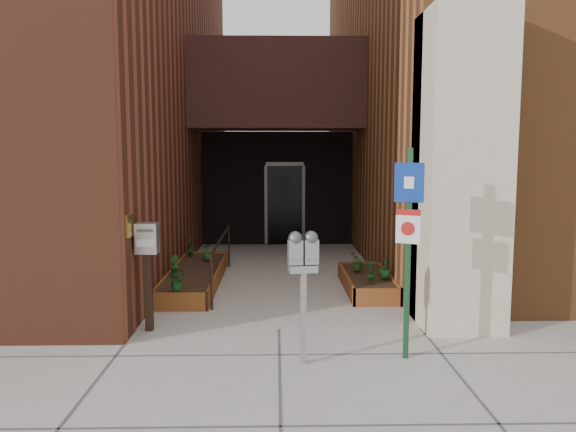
{
  "coord_description": "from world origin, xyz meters",
  "views": [
    {
      "loc": [
        -0.04,
        -7.63,
        2.49
      ],
      "look_at": [
        0.17,
        1.8,
        1.39
      ],
      "focal_mm": 35.0,
      "sensor_mm": 36.0,
      "label": 1
    }
  ],
  "objects": [
    {
      "name": "shrub_left_a",
      "position": [
        -1.61,
        1.1,
        0.46
      ],
      "size": [
        0.41,
        0.41,
        0.32
      ],
      "primitive_type": "imported",
      "rotation": [
        0.0,
        0.0,
        0.96
      ],
      "color": "#17531B",
      "rests_on": "planter_left"
    },
    {
      "name": "sign_post",
      "position": [
        1.52,
        -1.13,
        1.55
      ],
      "size": [
        0.32,
        0.16,
        2.52
      ],
      "color": "#14371E",
      "rests_on": "ground"
    },
    {
      "name": "shrub_left_d",
      "position": [
        -1.85,
        4.11,
        0.5
      ],
      "size": [
        0.23,
        0.23,
        0.4
      ],
      "primitive_type": "imported",
      "rotation": [
        0.0,
        0.0,
        4.84
      ],
      "color": "#17501B",
      "rests_on": "planter_left"
    },
    {
      "name": "shrub_left_b",
      "position": [
        -1.85,
        2.21,
        0.47
      ],
      "size": [
        0.26,
        0.26,
        0.34
      ],
      "primitive_type": "imported",
      "rotation": [
        0.0,
        0.0,
        2.13
      ],
      "color": "#1B5E1B",
      "rests_on": "planter_left"
    },
    {
      "name": "ground",
      "position": [
        0.0,
        0.0,
        0.0
      ],
      "size": [
        80.0,
        80.0,
        0.0
      ],
      "primitive_type": "plane",
      "color": "#9E9991",
      "rests_on": "ground"
    },
    {
      "name": "architecture",
      "position": [
        -0.18,
        6.89,
        4.98
      ],
      "size": [
        20.0,
        14.6,
        10.0
      ],
      "color": "brown",
      "rests_on": "ground"
    },
    {
      "name": "planter_right",
      "position": [
        1.6,
        2.2,
        0.13
      ],
      "size": [
        0.8,
        2.2,
        0.3
      ],
      "color": "brown",
      "rests_on": "ground"
    },
    {
      "name": "parking_meter",
      "position": [
        0.28,
        -1.28,
        1.22
      ],
      "size": [
        0.36,
        0.19,
        1.58
      ],
      "color": "#98989A",
      "rests_on": "ground"
    },
    {
      "name": "shrub_left_c",
      "position": [
        -1.43,
        3.58,
        0.46
      ],
      "size": [
        0.24,
        0.24,
        0.33
      ],
      "primitive_type": "imported",
      "rotation": [
        0.0,
        0.0,
        3.56
      ],
      "color": "#1B5F1C",
      "rests_on": "planter_left"
    },
    {
      "name": "shrub_right_a",
      "position": [
        1.85,
        1.87,
        0.48
      ],
      "size": [
        0.21,
        0.21,
        0.35
      ],
      "primitive_type": "imported",
      "rotation": [
        0.0,
        0.0,
        1.62
      ],
      "color": "#1C6320",
      "rests_on": "planter_right"
    },
    {
      "name": "planter_left",
      "position": [
        -1.55,
        2.7,
        0.13
      ],
      "size": [
        0.9,
        3.6,
        0.3
      ],
      "color": "brown",
      "rests_on": "ground"
    },
    {
      "name": "shrub_right_b",
      "position": [
        1.58,
        1.65,
        0.48
      ],
      "size": [
        0.26,
        0.26,
        0.36
      ],
      "primitive_type": "imported",
      "rotation": [
        0.0,
        0.0,
        2.6
      ],
      "color": "#1A5E1C",
      "rests_on": "planter_right"
    },
    {
      "name": "handrail",
      "position": [
        -1.05,
        2.65,
        0.75
      ],
      "size": [
        0.04,
        3.34,
        0.9
      ],
      "color": "black",
      "rests_on": "ground"
    },
    {
      "name": "payment_dropbox",
      "position": [
        -1.8,
        -0.0,
        1.09
      ],
      "size": [
        0.3,
        0.24,
        1.51
      ],
      "color": "black",
      "rests_on": "ground"
    },
    {
      "name": "shrub_right_c",
      "position": [
        1.47,
        2.49,
        0.46
      ],
      "size": [
        0.38,
        0.38,
        0.32
      ],
      "primitive_type": "imported",
      "rotation": [
        0.0,
        0.0,
        4.28
      ],
      "color": "#1E5217",
      "rests_on": "planter_right"
    }
  ]
}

